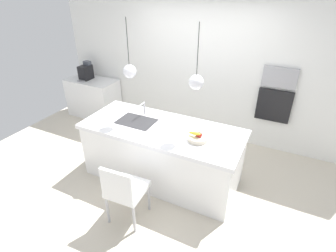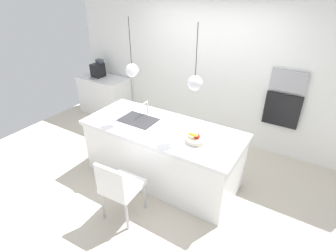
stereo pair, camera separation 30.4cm
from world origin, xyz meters
TOP-DOWN VIEW (x-y plane):
  - floor at (0.00, 0.00)m, footprint 6.60×6.60m
  - back_wall at (0.00, 1.65)m, footprint 6.00×0.10m
  - kitchen_island at (0.00, 0.00)m, footprint 2.34×0.99m
  - sink_basin at (-0.43, 0.00)m, footprint 0.56×0.40m
  - faucet at (-0.43, 0.21)m, footprint 0.02×0.17m
  - fruit_bowl at (0.58, -0.10)m, footprint 0.27×0.26m
  - side_counter at (-2.40, 1.28)m, footprint 1.10×0.60m
  - coffee_machine at (-2.52, 1.28)m, footprint 0.20×0.35m
  - microwave at (1.34, 1.58)m, footprint 0.54×0.08m
  - oven at (1.34, 1.58)m, footprint 0.56×0.08m
  - chair_near at (-0.02, -0.96)m, footprint 0.46×0.48m
  - pendant_light_left at (-0.48, 0.00)m, footprint 0.18×0.18m
  - pendant_light_right at (0.48, 0.00)m, footprint 0.18×0.18m

SIDE VIEW (x-z plane):
  - floor at x=0.00m, z-range 0.00..0.00m
  - side_counter at x=-2.40m, z-range 0.00..0.83m
  - kitchen_island at x=0.00m, z-range 0.00..0.89m
  - chair_near at x=-0.02m, z-range 0.06..0.94m
  - oven at x=1.34m, z-range 0.58..1.14m
  - sink_basin at x=-0.43m, z-range 0.88..0.90m
  - fruit_bowl at x=0.58m, z-range 0.86..1.01m
  - coffee_machine at x=-2.52m, z-range 0.80..1.18m
  - faucet at x=-0.43m, z-range 0.93..1.15m
  - back_wall at x=0.00m, z-range 0.00..2.60m
  - microwave at x=1.34m, z-range 1.19..1.53m
  - pendant_light_left at x=-0.48m, z-range 1.26..2.04m
  - pendant_light_right at x=0.48m, z-range 1.26..2.04m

